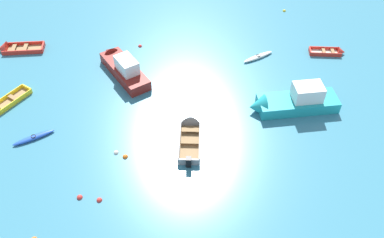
% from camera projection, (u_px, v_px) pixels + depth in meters
% --- Properties ---
extents(motor_launch_maroon_foreground_center, '(4.19, 6.59, 2.25)m').
position_uv_depth(motor_launch_maroon_foreground_center, '(122.00, 66.00, 34.55)').
color(motor_launch_maroon_foreground_center, maroon).
rests_on(motor_launch_maroon_foreground_center, ground_plane).
extents(rowboat_red_outer_left, '(3.24, 1.59, 0.90)m').
position_uv_depth(rowboat_red_outer_left, '(334.00, 52.00, 36.81)').
color(rowboat_red_outer_left, beige).
rests_on(rowboat_red_outer_left, ground_plane).
extents(kayak_white_near_camera, '(3.03, 1.59, 0.29)m').
position_uv_depth(kayak_white_near_camera, '(258.00, 57.00, 36.37)').
color(kayak_white_near_camera, white).
rests_on(kayak_white_near_camera, ground_plane).
extents(rowboat_yellow_near_right, '(3.20, 3.33, 1.01)m').
position_uv_depth(rowboat_yellow_near_right, '(2.00, 106.00, 31.80)').
color(rowboat_yellow_near_right, '#99754C').
rests_on(rowboat_yellow_near_right, ground_plane).
extents(motor_launch_turquoise_outer_right, '(6.81, 2.28, 2.50)m').
position_uv_depth(motor_launch_turquoise_outer_right, '(292.00, 102.00, 31.39)').
color(motor_launch_turquoise_outer_right, teal).
rests_on(motor_launch_turquoise_outer_right, ground_plane).
extents(rowboat_grey_midfield_right, '(2.23, 4.83, 1.34)m').
position_uv_depth(rowboat_grey_midfield_right, '(190.00, 130.00, 29.85)').
color(rowboat_grey_midfield_right, '#99754C').
rests_on(rowboat_grey_midfield_right, ground_plane).
extents(kayak_blue_back_row_right, '(2.96, 1.50, 0.28)m').
position_uv_depth(kayak_blue_back_row_right, '(34.00, 137.00, 29.51)').
color(kayak_blue_back_row_right, blue).
rests_on(kayak_blue_back_row_right, ground_plane).
extents(rowboat_red_far_back, '(4.10, 1.69, 1.28)m').
position_uv_depth(rowboat_red_far_back, '(11.00, 49.00, 37.12)').
color(rowboat_red_far_back, '#99754C').
rests_on(rowboat_red_far_back, ground_plane).
extents(mooring_buoy_midfield, '(0.35, 0.35, 0.35)m').
position_uv_depth(mooring_buoy_midfield, '(99.00, 200.00, 25.89)').
color(mooring_buoy_midfield, red).
rests_on(mooring_buoy_midfield, ground_plane).
extents(mooring_buoy_far_field, '(0.37, 0.37, 0.37)m').
position_uv_depth(mooring_buoy_far_field, '(125.00, 157.00, 28.40)').
color(mooring_buoy_far_field, orange).
rests_on(mooring_buoy_far_field, ground_plane).
extents(mooring_buoy_central, '(0.35, 0.35, 0.35)m').
position_uv_depth(mooring_buoy_central, '(140.00, 46.00, 37.73)').
color(mooring_buoy_central, red).
rests_on(mooring_buoy_central, ground_plane).
extents(mooring_buoy_near_foreground, '(0.33, 0.33, 0.33)m').
position_uv_depth(mooring_buoy_near_foreground, '(284.00, 11.00, 42.14)').
color(mooring_buoy_near_foreground, yellow).
rests_on(mooring_buoy_near_foreground, ground_plane).
extents(mooring_buoy_between_boats_left, '(0.34, 0.34, 0.34)m').
position_uv_depth(mooring_buoy_between_boats_left, '(116.00, 153.00, 28.67)').
color(mooring_buoy_between_boats_left, silver).
rests_on(mooring_buoy_between_boats_left, ground_plane).
extents(mooring_buoy_between_boats_right, '(0.37, 0.37, 0.37)m').
position_uv_depth(mooring_buoy_between_boats_right, '(80.00, 198.00, 26.04)').
color(mooring_buoy_between_boats_right, red).
rests_on(mooring_buoy_between_boats_right, ground_plane).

